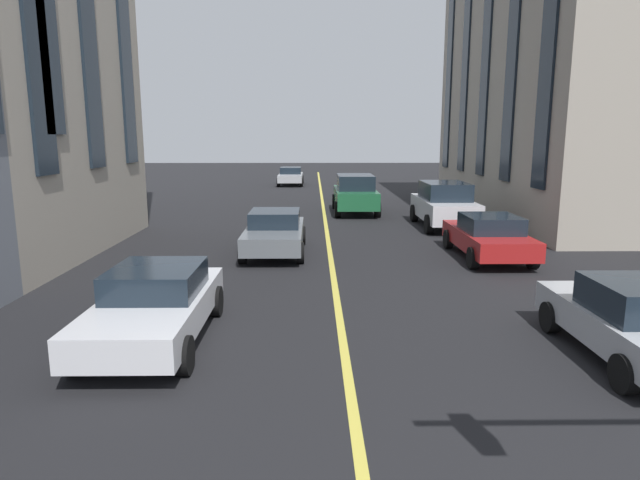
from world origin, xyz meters
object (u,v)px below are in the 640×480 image
car_white_far (155,304)px  car_silver_near (635,320)px  car_white_oncoming (444,204)px  car_green_mid (355,193)px  car_grey_parked_a (275,232)px  car_red_trailing (488,236)px  car_silver_parked_b (291,176)px

car_white_far → car_silver_near: 8.44m
car_silver_near → car_white_far: bearing=83.2°
car_white_oncoming → car_green_mid: size_ratio=1.00×
car_silver_near → car_grey_parked_a: size_ratio=0.89×
car_red_trailing → car_silver_parked_b: same height
car_grey_parked_a → car_green_mid: bearing=-19.6°
car_white_far → car_green_mid: bearing=-16.4°
car_grey_parked_a → car_white_oncoming: bearing=-53.3°
car_silver_parked_b → car_grey_parked_a: 24.96m
car_green_mid → car_grey_parked_a: bearing=160.4°
car_red_trailing → car_grey_parked_a: bearing=82.7°
car_white_far → car_silver_near: car_silver_near is taller
car_red_trailing → car_green_mid: 10.76m
car_white_oncoming → car_white_far: bearing=146.6°
car_silver_near → car_red_trailing: (7.85, 0.00, 0.00)m
car_silver_parked_b → car_white_oncoming: bearing=-160.2°
car_white_far → car_silver_near: size_ratio=1.13×
car_white_far → car_grey_parked_a: size_ratio=1.00×
car_red_trailing → car_grey_parked_a: (0.85, 6.69, 0.00)m
car_white_far → car_white_oncoming: (12.69, -8.38, 0.27)m
car_red_trailing → car_white_oncoming: bearing=0.0°
car_silver_near → car_white_oncoming: bearing=0.0°
car_white_oncoming → car_green_mid: bearing=37.6°
car_green_mid → car_grey_parked_a: size_ratio=1.07×
car_silver_near → car_red_trailing: 7.85m
car_silver_near → car_silver_parked_b: 34.42m
car_white_far → car_green_mid: 17.79m
car_white_oncoming → car_silver_parked_b: (19.97, 7.17, -0.27)m
car_green_mid → car_grey_parked_a: 9.94m
car_white_far → car_silver_parked_b: 32.68m
car_white_oncoming → car_silver_parked_b: size_ratio=1.07×
car_red_trailing → car_silver_parked_b: size_ratio=1.00×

